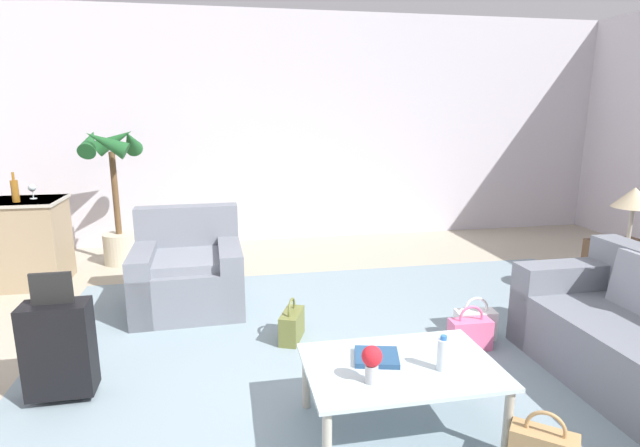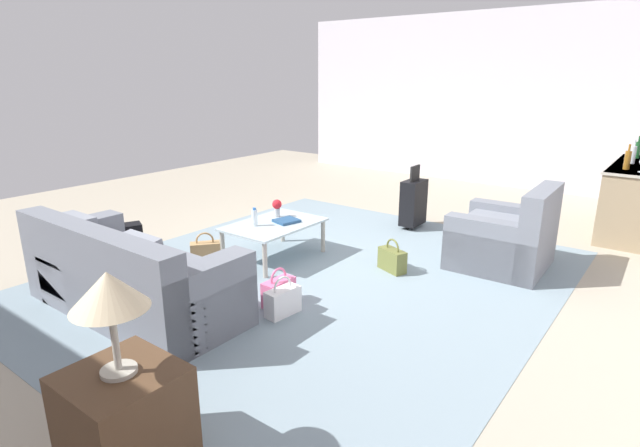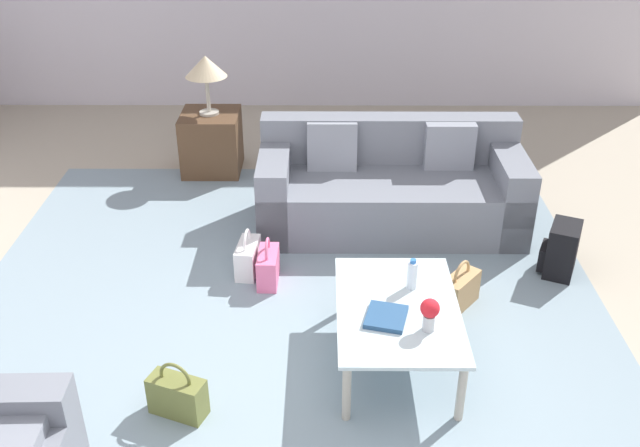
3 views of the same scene
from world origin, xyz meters
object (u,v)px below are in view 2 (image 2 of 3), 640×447
Objects in this scene: flower_vase at (277,206)px; handbag_olive at (392,259)px; water_bottle at (255,218)px; handbag_pink at (279,292)px; couch at (125,281)px; coffee_table_book at (287,221)px; armchair at (508,240)px; wine_bottle_clear at (633,154)px; suitcase_black at (413,202)px; handbag_tan at (206,252)px; side_table at (126,420)px; bar_console at (636,198)px; backpack_black at (129,242)px; wine_bottle_amber at (627,160)px; wine_bottle_green at (638,149)px; table_lamp at (109,293)px; handbag_white at (283,301)px; coffee_table at (274,227)px.

flower_vase reaches higher than handbag_olive.
handbag_pink is (0.67, 0.94, -0.38)m from water_bottle.
couch reaches higher than coffee_table_book.
armchair is 2.56m from handbag_pink.
wine_bottle_clear reaches higher than suitcase_black.
side_table is at bearing 41.95° from handbag_tan.
coffee_table_book is 0.14× the size of bar_console.
backpack_black is at bearing -122.76° from side_table.
water_bottle is 4.46m from wine_bottle_amber.
wine_bottle_amber is 5.90m from backpack_black.
wine_bottle_amber is at bearing 0.00° from wine_bottle_clear.
wine_bottle_green is 1.00× the size of wine_bottle_amber.
couch is at bearing -31.18° from bar_console.
coffee_table_book is 4.49m from wine_bottle_clear.
table_lamp is at bearing -12.16° from wine_bottle_green.
handbag_white is at bearing 90.14° from backpack_black.
table_lamp reaches higher than suitcase_black.
wine_bottle_green is 0.84× the size of handbag_white.
bar_console is (-6.30, 1.60, 0.19)m from side_table.
side_table is 1.89× the size of wine_bottle_clear.
armchair is 1.17× the size of suitcase_black.
side_table is 1.58× the size of handbag_tan.
suitcase_black is 2.37× the size of handbag_white.
armchair is 3.31× the size of wine_bottle_green.
handbag_tan is at bearing -138.05° from side_table.
table_lamp is at bearing 28.65° from flower_vase.
handbag_olive is at bearing 99.50° from flower_vase.
handbag_white is at bearing -164.38° from table_lamp.
wine_bottle_clear is (-5.29, 3.07, 0.72)m from couch.
couch is 1.60m from water_bottle.
handbag_white is (4.50, -2.10, -0.34)m from bar_console.
couch reaches higher than water_bottle.
suitcase_black is at bearing -48.12° from wine_bottle_green.
wine_bottle_green is (-2.74, 0.80, 0.72)m from armchair.
couch is at bearing -30.15° from wine_bottle_clear.
suitcase_black is at bearing 146.47° from backpack_black.
coffee_table_book is at bearing -36.44° from wine_bottle_green.
bar_console is 4.97× the size of handbag_white.
handbag_olive is at bearing 115.83° from water_bottle.
couch is at bearing -31.09° from handbag_olive.
handbag_pink is at bearing -128.41° from handbag_white.
side_table is at bearing -14.27° from wine_bottle_amber.
side_table reaches higher than handbag_pink.
wine_bottle_clear is 0.84× the size of handbag_tan.
suitcase_black is (1.50, -2.27, -0.67)m from wine_bottle_clear.
coffee_table_book is at bearing -60.56° from armchair.
armchair reaches higher than handbag_olive.
couch is 10.27× the size of flower_vase.
coffee_table is 3.03× the size of handbag_olive.
handbag_pink is at bearing 134.24° from couch.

